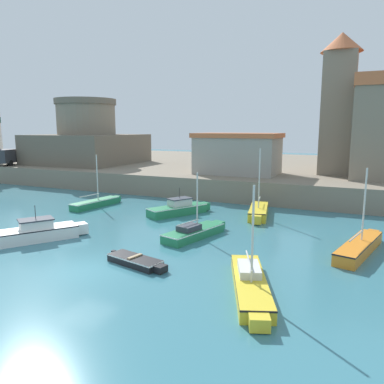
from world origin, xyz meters
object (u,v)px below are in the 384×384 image
object	(u,v)px
dinghy_black_2	(136,261)
truck_on_quay	(8,156)
sailboat_yellow_8	(258,211)
sailboat_green_5	(195,232)
sailboat_green_0	(96,203)
motorboat_green_6	(179,208)
harbor_shed_near_wharf	(238,153)
sailboat_orange_3	(360,246)
sailboat_yellow_1	(250,283)
motorboat_white_4	(35,232)
fortress	(87,141)

from	to	relation	value
dinghy_black_2	truck_on_quay	bearing A→B (deg)	149.22
sailboat_yellow_8	sailboat_green_5	bearing A→B (deg)	-107.04
sailboat_green_0	sailboat_yellow_8	distance (m)	15.12
motorboat_green_6	harbor_shed_near_wharf	xyz separation A→B (m)	(1.24, 12.33, 4.00)
sailboat_orange_3	sailboat_yellow_8	distance (m)	10.28
sailboat_green_0	motorboat_green_6	distance (m)	8.54
sailboat_yellow_1	dinghy_black_2	world-z (taller)	sailboat_yellow_1
sailboat_yellow_1	harbor_shed_near_wharf	bearing A→B (deg)	109.08
motorboat_white_4	motorboat_green_6	world-z (taller)	motorboat_white_4
fortress	sailboat_yellow_8	bearing A→B (deg)	-25.03
truck_on_quay	motorboat_green_6	bearing A→B (deg)	-15.49
motorboat_green_6	harbor_shed_near_wharf	distance (m)	13.02
dinghy_black_2	motorboat_green_6	xyz separation A→B (m)	(-3.26, 11.70, 0.29)
sailboat_green_5	sailboat_yellow_8	distance (m)	8.12
sailboat_yellow_1	dinghy_black_2	xyz separation A→B (m)	(-6.52, 0.65, -0.16)
sailboat_green_5	sailboat_yellow_8	xyz separation A→B (m)	(2.38, 7.77, 0.04)
motorboat_white_4	sailboat_yellow_8	size ratio (longest dim) A/B	1.02
dinghy_black_2	harbor_shed_near_wharf	distance (m)	24.49
sailboat_yellow_1	harbor_shed_near_wharf	world-z (taller)	harbor_shed_near_wharf
harbor_shed_near_wharf	motorboat_green_6	bearing A→B (deg)	-95.76
sailboat_yellow_1	truck_on_quay	xyz separation A→B (m)	(-40.43, 20.85, 3.06)
dinghy_black_2	fortress	size ratio (longest dim) A/B	0.29
sailboat_green_0	dinghy_black_2	size ratio (longest dim) A/B	1.47
sailboat_orange_3	sailboat_green_5	xyz separation A→B (m)	(-10.21, -1.10, -0.02)
harbor_shed_near_wharf	dinghy_black_2	bearing A→B (deg)	-85.19
motorboat_white_4	motorboat_green_6	size ratio (longest dim) A/B	1.05
sailboat_green_0	motorboat_green_6	bearing A→B (deg)	2.26
fortress	truck_on_quay	size ratio (longest dim) A/B	2.88
sailboat_yellow_1	truck_on_quay	size ratio (longest dim) A/B	1.44
sailboat_green_0	sailboat_yellow_1	xyz separation A→B (m)	(18.31, -12.02, 0.02)
motorboat_green_6	sailboat_orange_3	bearing A→B (deg)	-17.74
motorboat_white_4	truck_on_quay	xyz separation A→B (m)	(-25.43, 19.14, 2.90)
sailboat_green_0	motorboat_white_4	bearing A→B (deg)	-72.20
motorboat_white_4	harbor_shed_near_wharf	distance (m)	24.20
fortress	truck_on_quay	distance (m)	10.90
sailboat_green_0	harbor_shed_near_wharf	size ratio (longest dim) A/B	0.63
sailboat_green_5	sailboat_yellow_1	bearing A→B (deg)	-49.29
motorboat_green_6	sailboat_yellow_8	world-z (taller)	sailboat_yellow_8
harbor_shed_near_wharf	sailboat_yellow_1	bearing A→B (deg)	-70.92
motorboat_green_6	fortress	distance (m)	28.10
motorboat_green_6	sailboat_yellow_8	bearing A→B (deg)	18.37
sailboat_green_0	motorboat_green_6	size ratio (longest dim) A/B	1.01
motorboat_green_6	harbor_shed_near_wharf	size ratio (longest dim) A/B	0.62
sailboat_yellow_1	fortress	xyz separation A→B (m)	(-32.54, 28.09, 5.07)
motorboat_white_4	sailboat_green_5	world-z (taller)	sailboat_green_5
sailboat_orange_3	sailboat_yellow_8	size ratio (longest dim) A/B	1.16
dinghy_black_2	sailboat_orange_3	bearing A→B (deg)	33.18
sailboat_orange_3	motorboat_green_6	bearing A→B (deg)	162.26
sailboat_yellow_1	motorboat_green_6	world-z (taller)	sailboat_yellow_1
motorboat_white_4	sailboat_orange_3	bearing A→B (deg)	17.45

